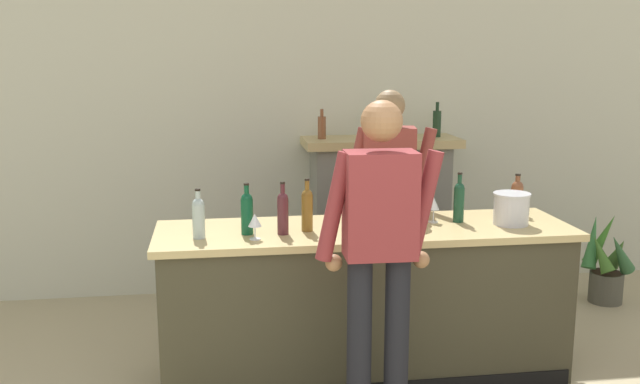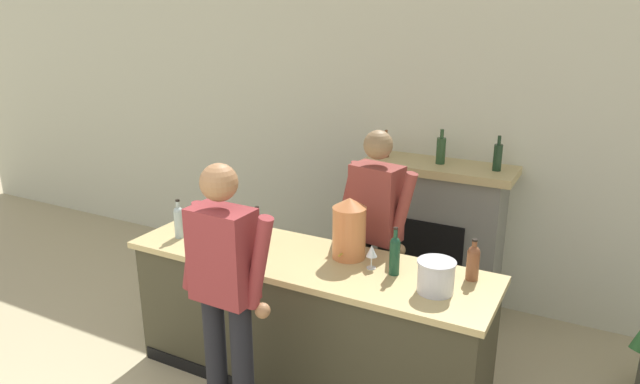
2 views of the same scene
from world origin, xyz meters
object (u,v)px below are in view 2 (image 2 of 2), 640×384
object	(u,v)px
fireplace_stone	(435,235)
wine_glass_by_dispenser	(372,252)
copper_dispenser	(349,228)
wine_bottle_riesling_slim	(235,230)
person_customer	(226,299)
person_bartender	(375,236)
wine_bottle_merlot_tall	(214,224)
wine_glass_front_left	(207,234)
ice_bucket_steel	(436,276)
wine_bottle_cabernet_heavy	(179,220)
wine_bottle_burgundy_dark	(258,231)
wine_bottle_chardonnay_pale	(395,254)
wine_bottle_rose_blush	(473,261)

from	to	relation	value
fireplace_stone	wine_glass_by_dispenser	size ratio (longest dim) A/B	10.03
copper_dispenser	wine_glass_by_dispenser	world-z (taller)	copper_dispenser
copper_dispenser	wine_bottle_riesling_slim	size ratio (longest dim) A/B	1.35
person_customer	person_bartender	bearing A→B (deg)	74.32
person_customer	person_bartender	xyz separation A→B (m)	(0.37, 1.32, -0.02)
wine_bottle_merlot_tall	wine_glass_front_left	xyz separation A→B (m)	(0.04, -0.13, -0.03)
ice_bucket_steel	wine_bottle_cabernet_heavy	xyz separation A→B (m)	(-1.94, -0.05, 0.03)
wine_bottle_cabernet_heavy	wine_bottle_burgundy_dark	size ratio (longest dim) A/B	0.91
wine_bottle_burgundy_dark	person_customer	bearing A→B (deg)	-69.54
wine_bottle_cabernet_heavy	wine_glass_by_dispenser	size ratio (longest dim) A/B	1.80
wine_bottle_merlot_tall	wine_glass_front_left	world-z (taller)	wine_bottle_merlot_tall
wine_bottle_chardonnay_pale	wine_bottle_rose_blush	size ratio (longest dim) A/B	1.18
person_customer	wine_bottle_burgundy_dark	bearing A→B (deg)	110.46
person_customer	wine_bottle_merlot_tall	distance (m)	0.97
fireplace_stone	wine_bottle_burgundy_dark	distance (m)	1.83
wine_bottle_merlot_tall	wine_bottle_cabernet_heavy	size ratio (longest dim) A/B	1.05
wine_bottle_rose_blush	copper_dispenser	bearing A→B (deg)	-175.90
ice_bucket_steel	wine_bottle_cabernet_heavy	bearing A→B (deg)	-178.46
wine_bottle_rose_blush	wine_bottle_merlot_tall	world-z (taller)	wine_bottle_merlot_tall
wine_bottle_riesling_slim	wine_bottle_burgundy_dark	bearing A→B (deg)	20.41
wine_bottle_rose_blush	wine_bottle_riesling_slim	world-z (taller)	wine_bottle_riesling_slim
wine_bottle_burgundy_dark	ice_bucket_steel	bearing A→B (deg)	-1.09
person_customer	wine_bottle_rose_blush	size ratio (longest dim) A/B	6.66
ice_bucket_steel	wine_glass_by_dispenser	world-z (taller)	ice_bucket_steel
person_bartender	wine_bottle_chardonnay_pale	distance (m)	0.61
wine_bottle_riesling_slim	wine_glass_front_left	world-z (taller)	wine_bottle_riesling_slim
person_bartender	copper_dispenser	bearing A→B (deg)	-94.04
copper_dispenser	wine_bottle_riesling_slim	distance (m)	0.81
wine_bottle_merlot_tall	wine_bottle_chardonnay_pale	bearing A→B (deg)	4.67
ice_bucket_steel	wine_glass_front_left	xyz separation A→B (m)	(-1.62, -0.13, 0.01)
person_bartender	wine_bottle_rose_blush	size ratio (longest dim) A/B	6.57
fireplace_stone	ice_bucket_steel	bearing A→B (deg)	-73.54
person_customer	copper_dispenser	size ratio (longest dim) A/B	4.23
wine_bottle_cabernet_heavy	wine_glass_front_left	size ratio (longest dim) A/B	1.92
ice_bucket_steel	wine_bottle_rose_blush	world-z (taller)	wine_bottle_rose_blush
copper_dispenser	wine_bottle_merlot_tall	xyz separation A→B (m)	(-0.98, -0.21, -0.08)
wine_bottle_cabernet_heavy	wine_bottle_burgundy_dark	bearing A→B (deg)	6.77
wine_bottle_burgundy_dark	wine_bottle_riesling_slim	size ratio (longest dim) A/B	1.02
wine_bottle_rose_blush	wine_glass_by_dispenser	bearing A→B (deg)	-166.58
wine_glass_front_left	wine_bottle_burgundy_dark	bearing A→B (deg)	25.40
wine_bottle_cabernet_heavy	wine_bottle_burgundy_dark	xyz separation A→B (m)	(0.65, 0.08, 0.01)
person_bartender	wine_bottle_cabernet_heavy	bearing A→B (deg)	-153.02
copper_dispenser	wine_bottle_merlot_tall	distance (m)	1.01
wine_bottle_chardonnay_pale	wine_bottle_cabernet_heavy	bearing A→B (deg)	-174.30
wine_bottle_rose_blush	person_bartender	bearing A→B (deg)	157.14
wine_bottle_cabernet_heavy	wine_bottle_riesling_slim	distance (m)	0.49
person_customer	wine_bottle_merlot_tall	xyz separation A→B (m)	(-0.64, 0.72, 0.10)
ice_bucket_steel	wine_bottle_chardonnay_pale	bearing A→B (deg)	160.06
person_customer	ice_bucket_steel	bearing A→B (deg)	35.14
fireplace_stone	wine_bottle_burgundy_dark	bearing A→B (deg)	-117.51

